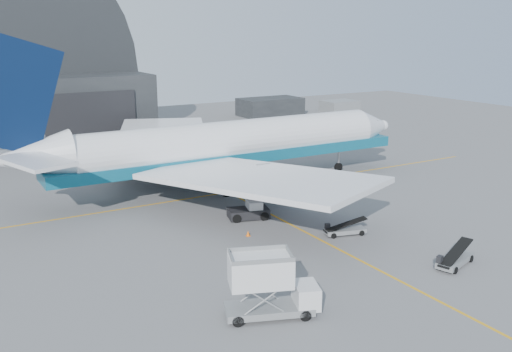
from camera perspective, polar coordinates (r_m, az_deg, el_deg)
ground at (r=53.44m, az=7.27°, el=-6.78°), size 200.00×200.00×0.00m
taxi_lines at (r=63.33m, az=0.30°, el=-3.23°), size 80.00×42.12×0.02m
distant_bldg_a at (r=132.19m, az=1.42°, el=6.08°), size 14.00×8.00×4.00m
distant_bldg_b at (r=138.65m, az=8.33°, el=6.32°), size 8.00×6.00×2.80m
airliner at (r=69.90m, az=-3.80°, el=3.01°), size 55.08×53.41×19.33m
catering_truck at (r=39.61m, az=1.24°, el=-10.97°), size 6.86×4.46×4.43m
pushback_tug at (r=59.85m, az=-0.66°, el=-3.56°), size 4.68×3.45×1.95m
belt_loader_a at (r=51.04m, az=19.24°, el=-7.87°), size 4.84×2.83×1.81m
belt_loader_b at (r=55.82m, az=8.84°, el=-5.35°), size 4.33×2.35×1.62m
traffic_cone at (r=54.92m, az=-0.80°, el=-5.77°), size 0.38×0.38×0.55m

